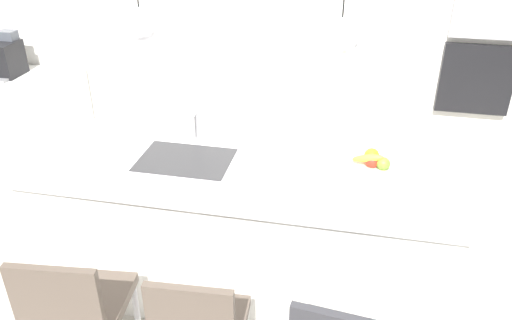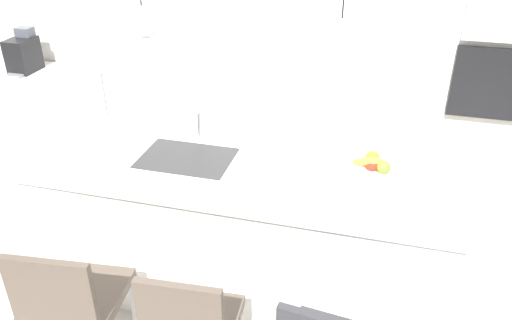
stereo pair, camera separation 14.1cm
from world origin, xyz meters
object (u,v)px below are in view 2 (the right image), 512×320
chair_near (72,299)px  fruit_bowl (374,169)px  microwave (504,18)px  oven (489,83)px  coffee_machine (23,54)px

chair_near → fruit_bowl: bearing=32.8°
microwave → oven: size_ratio=0.96×
microwave → chair_near: (-2.22, -2.44, -1.03)m
microwave → oven: (0.00, 0.00, -0.50)m
oven → microwave: bearing=0.0°
microwave → chair_near: microwave is taller
fruit_bowl → chair_near: 1.79m
fruit_bowl → chair_near: (-1.45, -0.94, -0.49)m
oven → chair_near: size_ratio=0.62×
fruit_bowl → microwave: 1.78m
coffee_machine → microwave: (3.97, 0.30, 0.50)m
coffee_machine → oven: (3.97, 0.30, -0.00)m
coffee_machine → oven: size_ratio=0.68×
oven → chair_near: oven is taller
fruit_bowl → coffee_machine: (-3.20, 1.21, 0.05)m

